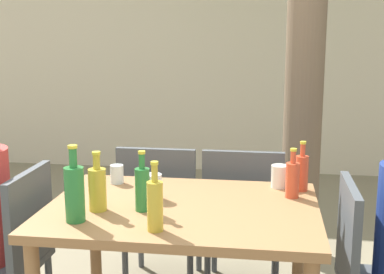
# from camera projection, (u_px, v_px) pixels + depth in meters

# --- Properties ---
(cafe_building_wall) EXTENTS (10.00, 0.08, 2.80)m
(cafe_building_wall) POSITION_uv_depth(u_px,v_px,m) (236.00, 41.00, 5.61)
(cafe_building_wall) COLOR beige
(cafe_building_wall) RESTS_ON ground_plane
(dining_table_front) EXTENTS (1.20, 0.87, 0.76)m
(dining_table_front) POSITION_uv_depth(u_px,v_px,m) (182.00, 226.00, 2.38)
(dining_table_front) COLOR #996B42
(dining_table_front) RESTS_ON ground_plane
(patio_chair_0) EXTENTS (0.44, 0.44, 0.88)m
(patio_chair_0) POSITION_uv_depth(u_px,v_px,m) (10.00, 250.00, 2.53)
(patio_chair_0) COLOR #474C51
(patio_chair_0) RESTS_ON ground_plane
(patio_chair_1) EXTENTS (0.44, 0.44, 0.88)m
(patio_chair_1) POSITION_uv_depth(u_px,v_px,m) (373.00, 273.00, 2.30)
(patio_chair_1) COLOR #474C51
(patio_chair_1) RESTS_ON ground_plane
(patio_chair_2) EXTENTS (0.44, 0.44, 0.88)m
(patio_chair_2) POSITION_uv_depth(u_px,v_px,m) (160.00, 210.00, 3.10)
(patio_chair_2) COLOR #474C51
(patio_chair_2) RESTS_ON ground_plane
(patio_chair_3) EXTENTS (0.44, 0.44, 0.88)m
(patio_chair_3) POSITION_uv_depth(u_px,v_px,m) (243.00, 214.00, 3.03)
(patio_chair_3) COLOR #474C51
(patio_chair_3) RESTS_ON ground_plane
(oil_cruet_0) EXTENTS (0.08, 0.08, 0.26)m
(oil_cruet_0) POSITION_uv_depth(u_px,v_px,m) (97.00, 188.00, 2.28)
(oil_cruet_0) COLOR gold
(oil_cruet_0) RESTS_ON dining_table_front
(green_bottle_1) EXTENTS (0.06, 0.06, 0.26)m
(green_bottle_1) POSITION_uv_depth(u_px,v_px,m) (142.00, 188.00, 2.28)
(green_bottle_1) COLOR #287A38
(green_bottle_1) RESTS_ON dining_table_front
(oil_cruet_2) EXTENTS (0.06, 0.06, 0.28)m
(oil_cruet_2) POSITION_uv_depth(u_px,v_px,m) (155.00, 204.00, 2.05)
(oil_cruet_2) COLOR gold
(oil_cruet_2) RESTS_ON dining_table_front
(green_bottle_3) EXTENTS (0.08, 0.08, 0.32)m
(green_bottle_3) POSITION_uv_depth(u_px,v_px,m) (75.00, 192.00, 2.15)
(green_bottle_3) COLOR #287A38
(green_bottle_3) RESTS_ON dining_table_front
(soda_bottle_4) EXTENTS (0.06, 0.06, 0.23)m
(soda_bottle_4) POSITION_uv_depth(u_px,v_px,m) (292.00, 179.00, 2.46)
(soda_bottle_4) COLOR #DB4C2D
(soda_bottle_4) RESTS_ON dining_table_front
(soda_bottle_5) EXTENTS (0.06, 0.06, 0.24)m
(soda_bottle_5) POSITION_uv_depth(u_px,v_px,m) (302.00, 172.00, 2.57)
(soda_bottle_5) COLOR #DB4C2D
(soda_bottle_5) RESTS_ON dining_table_front
(drinking_glass_0) EXTENTS (0.08, 0.08, 0.12)m
(drinking_glass_0) POSITION_uv_depth(u_px,v_px,m) (153.00, 186.00, 2.45)
(drinking_glass_0) COLOR white
(drinking_glass_0) RESTS_ON dining_table_front
(drinking_glass_1) EXTENTS (0.07, 0.07, 0.09)m
(drinking_glass_1) POSITION_uv_depth(u_px,v_px,m) (117.00, 174.00, 2.70)
(drinking_glass_1) COLOR silver
(drinking_glass_1) RESTS_ON dining_table_front
(drinking_glass_2) EXTENTS (0.08, 0.08, 0.11)m
(drinking_glass_2) POSITION_uv_depth(u_px,v_px,m) (279.00, 176.00, 2.63)
(drinking_glass_2) COLOR silver
(drinking_glass_2) RESTS_ON dining_table_front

